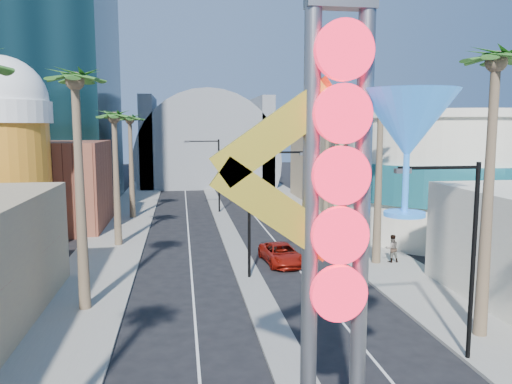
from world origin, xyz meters
name	(u,v)px	position (x,y,z in m)	size (l,w,h in m)	color
sidewalk_west	(120,232)	(-9.50, 35.00, 0.07)	(5.00, 100.00, 0.15)	gray
sidewalk_east	(328,226)	(9.50, 35.00, 0.07)	(5.00, 100.00, 0.15)	gray
median	(224,223)	(0.00, 38.00, 0.07)	(1.60, 84.00, 0.15)	gray
brick_filler_west	(49,186)	(-16.00, 38.00, 4.00)	(10.00, 10.00, 8.00)	brown
filler_east	(349,163)	(16.00, 48.00, 5.00)	(10.00, 20.00, 10.00)	tan
beer_mug	(4,147)	(-17.00, 30.00, 7.84)	(7.00, 7.00, 14.50)	orange
turquoise_building	(442,175)	(18.00, 30.00, 5.25)	(16.60, 16.60, 10.60)	beige
canopy	(206,158)	(0.00, 72.00, 4.31)	(22.00, 16.00, 22.00)	slate
neon_sign	(367,204)	(0.82, 2.96, 7.31)	(6.53, 2.60, 12.55)	gray
streetlight_0	(258,201)	(0.55, 20.00, 4.88)	(3.79, 0.25, 8.00)	black
streetlight_1	(214,168)	(-0.55, 44.00, 4.88)	(3.79, 0.25, 8.00)	black
streetlight_2	(463,244)	(6.72, 8.00, 4.83)	(3.45, 0.25, 8.00)	black
palm_1	(76,96)	(-9.00, 16.00, 10.82)	(2.40, 2.40, 12.70)	brown
palm_2	(114,125)	(-9.00, 30.00, 9.48)	(2.40, 2.40, 11.20)	brown
palm_3	(130,125)	(-9.00, 42.00, 9.48)	(2.40, 2.40, 11.20)	brown
palm_5	(495,80)	(9.00, 10.00, 11.27)	(2.40, 2.40, 13.20)	brown
palm_6	(381,117)	(9.00, 22.00, 9.93)	(2.40, 2.40, 11.70)	brown
palm_7	(328,110)	(9.00, 34.00, 10.82)	(2.40, 2.40, 12.70)	brown
red_pickup	(281,254)	(2.65, 23.22, 0.68)	(2.26, 4.90, 1.36)	#9D160C
pedestrian_b	(392,248)	(10.09, 21.95, 1.10)	(0.92, 0.72, 1.90)	gray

